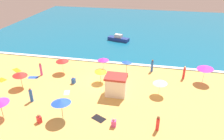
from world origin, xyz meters
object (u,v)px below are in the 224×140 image
(beachgoer_3, at_px, (184,73))
(beachgoer_7, at_px, (31,95))
(beach_umbrella_1, at_px, (205,68))
(beachgoer_5, at_px, (73,81))
(beachgoer_6, at_px, (41,69))
(beach_umbrella_3, at_px, (20,74))
(beachgoer_4, at_px, (114,123))
(beach_umbrella_7, at_px, (127,62))
(beachgoer_0, at_px, (158,123))
(beach_umbrella_4, at_px, (103,59))
(small_boat_0, at_px, (118,38))
(beach_umbrella_5, at_px, (61,101))
(beach_umbrella_8, at_px, (101,71))
(beach_umbrella_2, at_px, (62,60))
(beachgoer_2, at_px, (39,119))
(beach_umbrella_6, at_px, (160,82))
(lifeguard_cabana, at_px, (116,85))
(beachgoer_1, at_px, (152,66))

(beachgoer_3, relative_size, beachgoer_7, 1.06)
(beach_umbrella_1, distance_m, beachgoer_5, 17.60)
(beachgoer_6, bearing_deg, beach_umbrella_1, 6.80)
(beach_umbrella_3, bearing_deg, beachgoer_4, -20.52)
(beach_umbrella_7, relative_size, beachgoer_0, 1.31)
(beach_umbrella_4, relative_size, beachgoer_0, 1.13)
(small_boat_0, bearing_deg, beach_umbrella_5, -93.07)
(beach_umbrella_8, height_order, beachgoer_5, beach_umbrella_8)
(beachgoer_3, bearing_deg, beach_umbrella_3, -162.19)
(beachgoer_5, height_order, beachgoer_7, beachgoer_7)
(beach_umbrella_2, distance_m, beachgoer_6, 3.25)
(beach_umbrella_2, height_order, beach_umbrella_7, beach_umbrella_7)
(beachgoer_3, bearing_deg, beachgoer_2, -140.26)
(beachgoer_3, bearing_deg, beachgoer_5, -163.21)
(beach_umbrella_2, bearing_deg, beachgoer_2, -79.25)
(beach_umbrella_6, distance_m, beachgoer_2, 14.25)
(beachgoer_5, relative_size, beachgoer_6, 0.49)
(beachgoer_3, height_order, small_boat_0, beachgoer_3)
(lifeguard_cabana, xyz_separation_m, beach_umbrella_7, (0.48, 5.66, 0.62))
(beachgoer_4, bearing_deg, beach_umbrella_2, 134.04)
(beach_umbrella_8, bearing_deg, beach_umbrella_5, -103.73)
(beach_umbrella_3, bearing_deg, beachgoer_0, -14.78)
(beach_umbrella_3, height_order, beachgoer_3, beach_umbrella_3)
(beach_umbrella_6, relative_size, beachgoer_7, 1.34)
(beach_umbrella_8, bearing_deg, lifeguard_cabana, -44.71)
(beachgoer_2, xyz_separation_m, beachgoer_3, (15.16, 12.61, 0.51))
(lifeguard_cabana, xyz_separation_m, beachgoer_0, (5.15, -5.46, -0.49))
(beachgoer_1, distance_m, small_boat_0, 14.42)
(beach_umbrella_4, xyz_separation_m, small_boat_0, (-0.06, 13.15, -1.10))
(beachgoer_6, bearing_deg, beachgoer_7, -71.58)
(beachgoer_0, relative_size, small_boat_0, 0.36)
(beach_umbrella_4, bearing_deg, lifeguard_cabana, -63.58)
(lifeguard_cabana, bearing_deg, beach_umbrella_3, -176.04)
(beachgoer_1, relative_size, beachgoer_6, 0.99)
(beach_umbrella_1, height_order, beach_umbrella_7, beach_umbrella_1)
(beachgoer_3, relative_size, beachgoer_5, 2.02)
(beachgoer_0, height_order, beachgoer_5, beachgoer_0)
(beachgoer_0, bearing_deg, beachgoer_5, 148.48)
(beach_umbrella_8, xyz_separation_m, beachgoer_7, (-6.78, -6.11, -0.82))
(beach_umbrella_7, relative_size, beachgoer_6, 1.12)
(lifeguard_cabana, distance_m, beach_umbrella_4, 7.15)
(small_boat_0, bearing_deg, lifeguard_cabana, -80.61)
(small_boat_0, bearing_deg, beachgoer_7, -104.85)
(beachgoer_2, xyz_separation_m, small_boat_0, (3.42, 26.31, 0.15))
(beachgoer_0, bearing_deg, beach_umbrella_7, 112.76)
(beach_umbrella_5, xyz_separation_m, beachgoer_4, (5.48, -0.14, -1.69))
(beach_umbrella_2, distance_m, beachgoer_2, 11.22)
(beachgoer_2, bearing_deg, small_boat_0, 82.60)
(small_boat_0, bearing_deg, beach_umbrella_6, -65.50)
(beachgoer_1, distance_m, beachgoer_7, 17.17)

